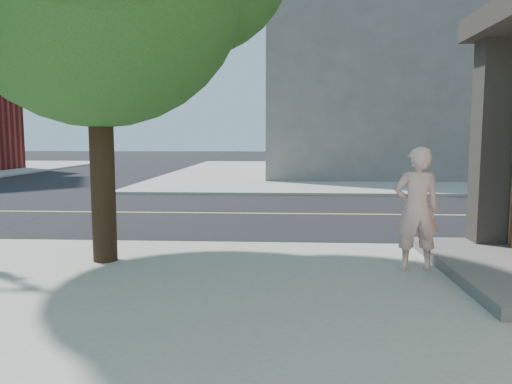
{
  "coord_description": "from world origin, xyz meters",
  "views": [
    {
      "loc": [
        5.86,
        -9.8,
        2.26
      ],
      "look_at": [
        5.39,
        -1.29,
        1.3
      ],
      "focal_mm": 34.2,
      "sensor_mm": 36.0,
      "label": 1
    }
  ],
  "objects": [
    {
      "name": "filler_ne",
      "position": [
        14.0,
        22.0,
        7.12
      ],
      "size": [
        18.0,
        16.0,
        14.0
      ],
      "primitive_type": "cube",
      "color": "slate",
      "rests_on": "sidewalk_ne"
    },
    {
      "name": "man_on_phone",
      "position": [
        8.0,
        -1.94,
        1.12
      ],
      "size": [
        0.73,
        0.48,
        1.99
      ],
      "primitive_type": "imported",
      "rotation": [
        0.0,
        0.0,
        3.14
      ],
      "color": "beige",
      "rests_on": "sidewalk_se"
    },
    {
      "name": "road_ew",
      "position": [
        0.0,
        4.5,
        0.01
      ],
      "size": [
        140.0,
        9.0,
        0.01
      ],
      "primitive_type": "cube",
      "color": "black",
      "rests_on": "ground"
    },
    {
      "name": "ground",
      "position": [
        0.0,
        0.0,
        0.0
      ],
      "size": [
        140.0,
        140.0,
        0.0
      ],
      "primitive_type": "plane",
      "color": "black",
      "rests_on": "ground"
    },
    {
      "name": "sidewalk_ne",
      "position": [
        13.5,
        21.5,
        0.06
      ],
      "size": [
        29.0,
        25.0,
        0.12
      ],
      "primitive_type": "cube",
      "color": "#A2A397",
      "rests_on": "ground"
    }
  ]
}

